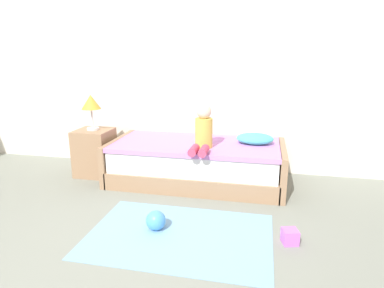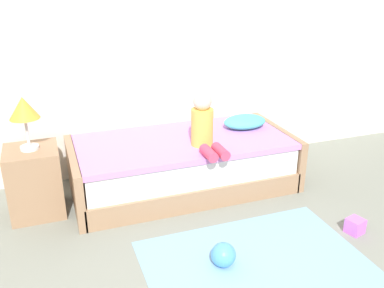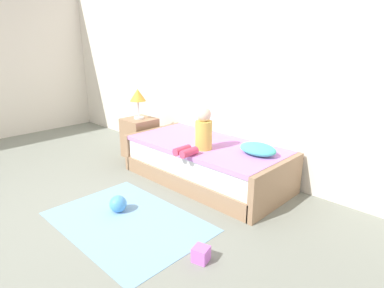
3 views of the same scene
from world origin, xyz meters
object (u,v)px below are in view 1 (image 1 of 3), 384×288
nightstand (95,152)px  toy_ball (156,220)px  child_figure (203,131)px  bed (196,163)px  pillow (255,139)px  table_lamp (91,104)px  toy_block (290,236)px

nightstand → toy_ball: 1.75m
child_figure → toy_ball: (-0.24, -1.02, -0.61)m
bed → nightstand: nightstand is taller
pillow → toy_ball: size_ratio=2.44×
bed → table_lamp: (-1.35, -0.02, 0.69)m
child_figure → pillow: child_figure is taller
bed → table_lamp: bearing=-179.3°
toy_block → nightstand: bearing=153.3°
bed → toy_ball: 1.26m
bed → child_figure: bearing=-61.8°
child_figure → nightstand: bearing=171.8°
toy_ball → child_figure: bearing=76.6°
bed → nightstand: bearing=-179.3°
table_lamp → toy_block: table_lamp is taller
bed → pillow: (0.69, 0.10, 0.32)m
bed → nightstand: 1.35m
child_figure → table_lamp: bearing=171.8°
bed → pillow: bearing=8.2°
child_figure → pillow: size_ratio=1.16×
child_figure → pillow: bearing=29.9°
nightstand → table_lamp: 0.64m
pillow → toy_block: size_ratio=3.53×
table_lamp → toy_block: 2.83m
toy_block → child_figure: bearing=132.9°
nightstand → child_figure: 1.54m
nightstand → child_figure: (1.47, -0.21, 0.40)m
toy_ball → table_lamp: bearing=135.1°
table_lamp → toy_ball: bearing=-44.9°
toy_block → table_lamp: bearing=153.3°
nightstand → toy_ball: nightstand is taller
nightstand → toy_block: nightstand is taller
table_lamp → child_figure: (1.47, -0.21, -0.23)m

